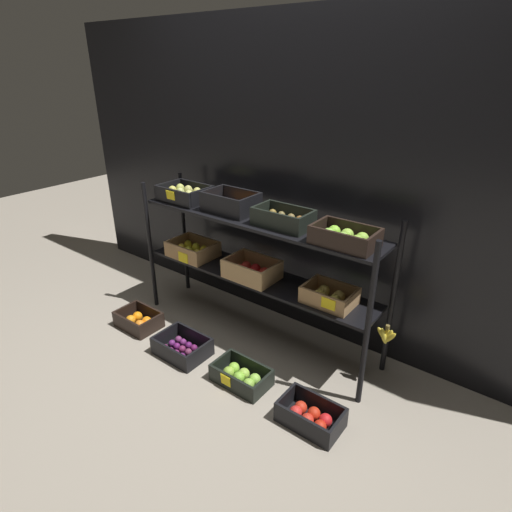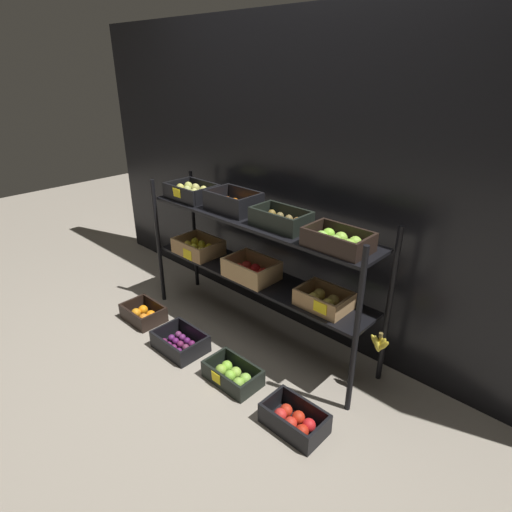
% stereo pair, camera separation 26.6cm
% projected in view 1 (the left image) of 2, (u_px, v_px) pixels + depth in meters
% --- Properties ---
extents(ground_plane, '(10.00, 10.00, 0.00)m').
position_uv_depth(ground_plane, '(256.00, 333.00, 3.06)').
color(ground_plane, gray).
extents(storefront_wall, '(4.17, 0.12, 2.10)m').
position_uv_depth(storefront_wall, '(289.00, 181.00, 2.89)').
color(storefront_wall, black).
rests_on(storefront_wall, ground_plane).
extents(display_rack, '(1.89, 0.39, 1.01)m').
position_uv_depth(display_rack, '(253.00, 244.00, 2.76)').
color(display_rack, black).
rests_on(display_rack, ground_plane).
extents(crate_ground_orange, '(0.32, 0.23, 0.12)m').
position_uv_depth(crate_ground_orange, '(139.00, 321.00, 3.12)').
color(crate_ground_orange, black).
rests_on(crate_ground_orange, ground_plane).
extents(crate_ground_plum, '(0.35, 0.26, 0.12)m').
position_uv_depth(crate_ground_plum, '(182.00, 348.00, 2.82)').
color(crate_ground_plum, black).
rests_on(crate_ground_plum, ground_plane).
extents(crate_ground_apple_green, '(0.35, 0.22, 0.11)m').
position_uv_depth(crate_ground_apple_green, '(241.00, 376.00, 2.57)').
color(crate_ground_apple_green, black).
rests_on(crate_ground_apple_green, ground_plane).
extents(crate_ground_apple_red, '(0.34, 0.21, 0.13)m').
position_uv_depth(crate_ground_apple_red, '(310.00, 417.00, 2.27)').
color(crate_ground_apple_red, black).
rests_on(crate_ground_apple_red, ground_plane).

